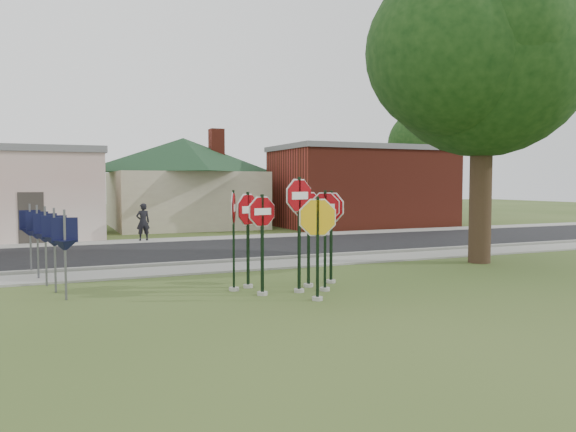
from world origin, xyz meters
name	(u,v)px	position (x,y,z in m)	size (l,w,h in m)	color
ground	(320,303)	(0.00, 0.00, 0.00)	(120.00, 120.00, 0.00)	#344A1B
sidewalk_near	(240,267)	(0.00, 5.50, 0.03)	(60.00, 1.60, 0.06)	gray
road	(202,251)	(0.00, 10.00, 0.02)	(60.00, 7.00, 0.04)	black
sidewalk_far	(178,240)	(0.00, 14.30, 0.03)	(60.00, 1.60, 0.06)	gray
curb	(230,261)	(0.00, 6.50, 0.07)	(60.00, 0.20, 0.14)	gray
stop_sign_center	(299,217)	(0.09, 1.29, 1.79)	(1.05, 0.36, 2.83)	#9A978F
stop_sign_yellow	(318,234)	(0.08, 0.29, 1.47)	(1.12, 0.31, 2.40)	#9A978F
stop_sign_left	(262,232)	(-0.83, 1.30, 1.46)	(0.95, 0.24, 2.41)	#9A978F
stop_sign_right	(325,227)	(0.73, 1.20, 1.52)	(0.92, 0.37, 2.50)	#9A978F
stop_sign_back_right	(309,225)	(0.59, 1.82, 1.54)	(1.03, 0.24, 2.50)	#9A978F
stop_sign_back_left	(248,226)	(-0.83, 2.30, 1.53)	(0.93, 0.58, 2.47)	#9A978F
stop_sign_far_right	(331,224)	(1.36, 2.10, 1.53)	(0.49, 0.95, 2.49)	#9A978F
stop_sign_far_left	(234,226)	(-1.27, 2.07, 1.55)	(0.41, 0.98, 2.51)	#9A978F
route_sign_row	(46,237)	(-5.40, 4.50, 1.22)	(1.43, 4.63, 2.00)	#59595E
building_house	(184,165)	(2.00, 22.00, 3.65)	(11.60, 11.60, 6.20)	#B7AF91
building_brick	(362,186)	(12.00, 18.50, 2.40)	(10.20, 6.20, 4.75)	maroon
oak_tree	(483,50)	(7.50, 3.50, 6.80)	(10.41, 9.81, 10.22)	black
bg_tree_right	(424,145)	(22.00, 26.00, 5.58)	(5.60, 5.60, 8.40)	black
pedestrian	(143,222)	(-1.53, 14.33, 0.88)	(0.60, 0.39, 1.64)	black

